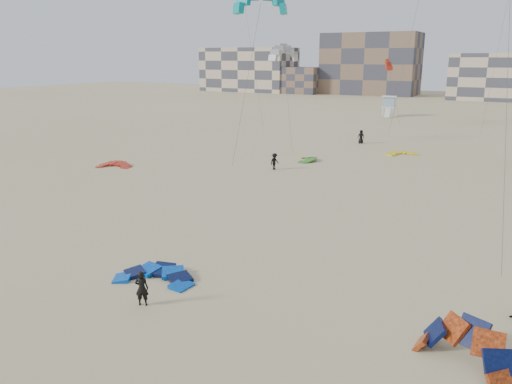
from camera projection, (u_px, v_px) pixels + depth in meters
The scene contains 16 objects.
ground at pixel (196, 277), 25.73m from camera, with size 320.00×320.00×0.00m, color #CAB887.
kite_ground_blue at pixel (155, 280), 25.47m from camera, with size 3.79×3.93×0.78m, color blue, non-canonical shape.
kite_ground_orange at pixel (462, 362), 18.58m from camera, with size 3.77×2.82×2.51m, color #E05119, non-canonical shape.
kite_ground_red at pixel (114, 167), 51.75m from camera, with size 3.37×3.53×0.76m, color red, non-canonical shape.
kite_ground_green at pixel (307, 161), 54.76m from camera, with size 2.90×3.04×0.67m, color #408D27, non-canonical shape.
kite_ground_yellow at pixel (401, 154), 58.26m from camera, with size 3.38×3.55×0.41m, color #F5FF0E, non-canonical shape.
kitesurfer_main at pixel (142, 288), 22.65m from camera, with size 0.61×0.40×1.67m, color black.
kitesurfer_c at pixel (275, 161), 50.23m from camera, with size 1.08×0.62×1.67m, color black.
kitesurfer_e at pixel (361, 137), 65.49m from camera, with size 0.87×0.57×1.78m, color black.
kite_fly_teal_a at pixel (261, 3), 41.66m from camera, with size 6.26×6.02×15.84m.
kite_fly_grey at pixel (284, 55), 62.13m from camera, with size 8.50×12.38×11.72m.
kite_fly_red at pixel (389, 66), 79.60m from camera, with size 5.89×7.64×10.03m.
lifeguard_tower_far at pixel (389, 106), 95.74m from camera, with size 3.11×5.44×3.81m.
condo_west_a at pixel (249, 70), 166.42m from camera, with size 30.00×15.00×14.00m, color beige.
condo_west_b at pixel (371, 64), 150.81m from camera, with size 28.00×14.00×18.00m, color brown.
condo_fill_left at pixel (301, 80), 156.27m from camera, with size 12.00×10.00×8.00m, color brown.
Camera 1 is at (14.05, -19.32, 10.98)m, focal length 35.00 mm.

